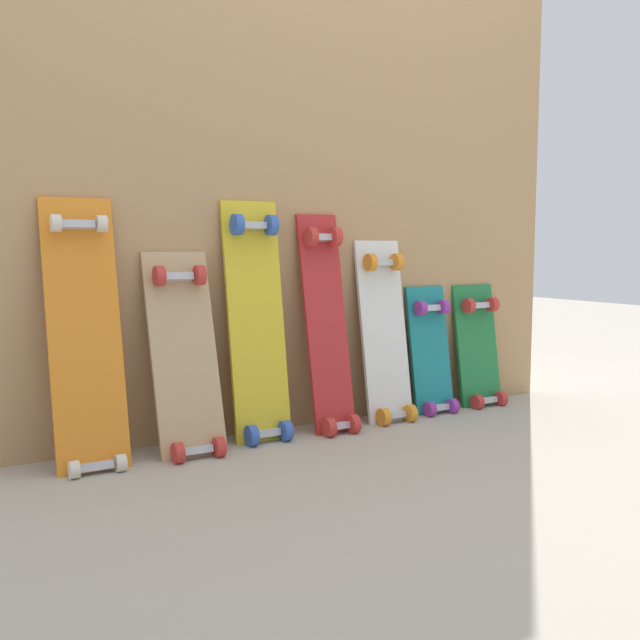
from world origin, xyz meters
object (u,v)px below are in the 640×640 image
Objects in this scene: skateboard_natural at (186,363)px; skateboard_red at (328,331)px; skateboard_teal at (431,358)px; skateboard_orange at (86,344)px; skateboard_white at (385,339)px; skateboard_yellow at (258,329)px; skateboard_green at (479,353)px.

skateboard_red is (0.54, 0.02, 0.07)m from skateboard_natural.
skateboard_orange is at bearing -178.29° from skateboard_teal.
skateboard_orange reaches higher than skateboard_white.
skateboard_natural is at bearing -172.58° from skateboard_yellow.
skateboard_orange is 1.63m from skateboard_green.
skateboard_orange is 1.00× the size of skateboard_yellow.
skateboard_white is 1.32× the size of skateboard_green.
skateboard_yellow reaches higher than skateboard_orange.
skateboard_natural is at bearing -1.74° from skateboard_orange.
skateboard_yellow is at bearing -178.94° from skateboard_teal.
skateboard_teal and skateboard_green have the same top height.
skateboard_red is at bearing -177.40° from skateboard_green.
skateboard_yellow reaches higher than skateboard_teal.
skateboard_green is (1.04, 0.02, -0.16)m from skateboard_yellow.
skateboard_teal is 0.26m from skateboard_green.
skateboard_yellow is at bearing 2.57° from skateboard_orange.
skateboard_yellow is 0.54m from skateboard_white.
skateboard_red reaches higher than skateboard_green.
skateboard_teal is (0.24, 0.01, -0.09)m from skateboard_white.
skateboard_orange is 1.05× the size of skateboard_red.
skateboard_green is (0.77, 0.03, -0.14)m from skateboard_red.
skateboard_white reaches higher than skateboard_green.
skateboard_natural reaches higher than skateboard_green.
skateboard_orange is 0.58m from skateboard_yellow.
skateboard_red is 1.12× the size of skateboard_white.
skateboard_yellow is at bearing -179.94° from skateboard_white.
skateboard_green is (0.50, 0.02, -0.09)m from skateboard_white.
skateboard_green is at bearing 0.54° from skateboard_teal.
skateboard_white is (0.54, 0.00, -0.07)m from skateboard_yellow.
skateboard_green is at bearing 1.52° from skateboard_orange.
skateboard_red is at bearing -176.05° from skateboard_white.
skateboard_orange is 0.32m from skateboard_natural.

